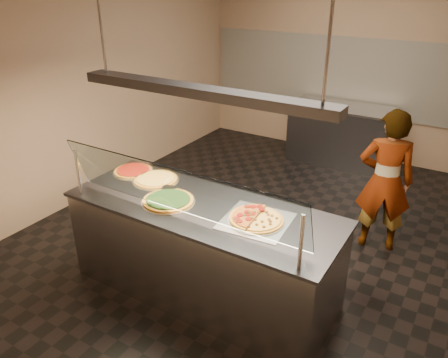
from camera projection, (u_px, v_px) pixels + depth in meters
The scene contains 19 objects.
ground at pixel (264, 232), 5.20m from camera, with size 5.00×6.00×0.02m, color black.
wall_back at pixel (354, 63), 6.87m from camera, with size 5.00×0.02×3.00m, color #9B8064.
wall_front at pixel (10, 250), 2.24m from camera, with size 5.00×0.02×3.00m, color #9B8064.
wall_left at pixel (98, 81), 5.74m from camera, with size 0.02×6.00×3.00m, color #9B8064.
tile_band at pixel (352, 76), 6.93m from camera, with size 4.90×0.02×1.20m, color silver.
serving_counter at pixel (203, 250), 4.04m from camera, with size 2.50×0.94×0.93m.
sneeze_guard at pixel (177, 191), 3.45m from camera, with size 2.26×0.18×0.54m.
perforated_tray at pixel (256, 220), 3.60m from camera, with size 0.58×0.58×0.01m.
half_pizza_pepperoni at pixel (245, 214), 3.64m from camera, with size 0.26×0.46×0.05m.
half_pizza_sausage at pixel (268, 222), 3.54m from camera, with size 0.26×0.46×0.04m.
pizza_spinach at pixel (168, 200), 3.91m from camera, with size 0.49×0.49×0.03m.
pizza_cheese at pixel (156, 179), 4.31m from camera, with size 0.46×0.46×0.03m.
pizza_tomato at pixel (134, 170), 4.50m from camera, with size 0.41×0.41×0.03m.
pizza_spatula at pixel (168, 184), 4.18m from camera, with size 0.20×0.23×0.02m.
prep_table at pixel (339, 134), 6.95m from camera, with size 1.55×0.74×0.93m.
worker at pixel (385, 181), 4.61m from camera, with size 0.58×0.38×1.59m, color #222128.
heat_lamp_housing at pixel (199, 92), 3.40m from camera, with size 2.30×0.18×0.08m, color #3B3B40.
lamp_rod_left at pixel (99, 12), 3.64m from camera, with size 0.02×0.02×1.01m, color #B7B7BC.
lamp_rod_right at pixel (330, 25), 2.70m from camera, with size 0.02×0.02×1.01m, color #B7B7BC.
Camera 1 is at (1.91, -4.02, 2.79)m, focal length 35.00 mm.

